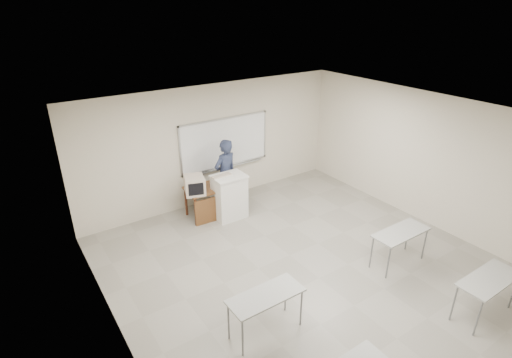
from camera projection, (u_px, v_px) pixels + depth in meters
floor at (319, 278)px, 7.53m from camera, size 7.00×8.00×0.01m
whiteboard at (225, 143)px, 10.06m from camera, size 2.48×0.10×1.31m
student_desks at (381, 289)px, 6.23m from camera, size 4.40×2.20×0.73m
instructor_desk at (217, 195)px, 9.50m from camera, size 1.39×0.70×0.75m
podium at (230, 197)px, 9.42m from camera, size 0.77×0.56×1.08m
crt_monitor at (195, 185)px, 9.07m from camera, size 0.45×0.49×0.42m
laptop at (232, 181)px, 9.59m from camera, size 0.32×0.30×0.24m
mouse at (226, 186)px, 9.44m from camera, size 0.11×0.09×0.04m
keyboard at (221, 176)px, 9.18m from camera, size 0.49×0.19×0.03m
presenter at (225, 175)px, 9.71m from camera, size 0.73×0.56×1.80m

